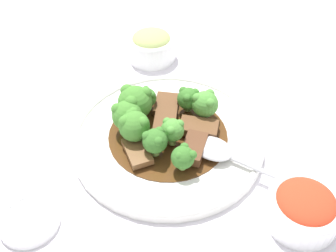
{
  "coord_description": "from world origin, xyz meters",
  "views": [
    {
      "loc": [
        -0.12,
        -0.41,
        0.45
      ],
      "look_at": [
        0.0,
        0.0,
        0.03
      ],
      "focal_mm": 42.0,
      "sensor_mm": 36.0,
      "label": 1
    }
  ],
  "objects_px": {
    "beef_strip_0": "(194,148)",
    "beef_strip_3": "(199,128)",
    "broccoli_floret_4": "(205,104)",
    "broccoli_floret_6": "(135,102)",
    "main_plate": "(168,137)",
    "broccoli_floret_5": "(134,125)",
    "beef_strip_1": "(137,151)",
    "beef_strip_4": "(165,123)",
    "broccoli_floret_8": "(185,157)",
    "beef_strip_2": "(166,104)",
    "broccoli_floret_3": "(188,98)",
    "broccoli_floret_7": "(127,115)",
    "sauce_dish": "(29,220)",
    "side_bowl_appetizer": "(152,45)",
    "broccoli_floret_2": "(146,97)",
    "broccoli_floret_0": "(172,130)",
    "serving_spoon": "(220,152)",
    "broccoli_floret_1": "(155,141)",
    "side_bowl_kimchi": "(304,208)"
  },
  "relations": [
    {
      "from": "beef_strip_0",
      "to": "beef_strip_3",
      "type": "height_order",
      "value": "beef_strip_0"
    },
    {
      "from": "broccoli_floret_4",
      "to": "broccoli_floret_6",
      "type": "bearing_deg",
      "value": 165.07
    },
    {
      "from": "main_plate",
      "to": "beef_strip_0",
      "type": "relative_size",
      "value": 4.59
    },
    {
      "from": "broccoli_floret_5",
      "to": "beef_strip_1",
      "type": "bearing_deg",
      "value": -97.03
    },
    {
      "from": "beef_strip_1",
      "to": "beef_strip_4",
      "type": "bearing_deg",
      "value": 39.39
    },
    {
      "from": "broccoli_floret_5",
      "to": "broccoli_floret_8",
      "type": "distance_m",
      "value": 0.09
    },
    {
      "from": "main_plate",
      "to": "beef_strip_2",
      "type": "distance_m",
      "value": 0.06
    },
    {
      "from": "beef_strip_3",
      "to": "broccoli_floret_3",
      "type": "distance_m",
      "value": 0.05
    },
    {
      "from": "broccoli_floret_7",
      "to": "sauce_dish",
      "type": "height_order",
      "value": "broccoli_floret_7"
    },
    {
      "from": "broccoli_floret_3",
      "to": "broccoli_floret_4",
      "type": "height_order",
      "value": "broccoli_floret_4"
    },
    {
      "from": "beef_strip_4",
      "to": "sauce_dish",
      "type": "bearing_deg",
      "value": -153.31
    },
    {
      "from": "broccoli_floret_3",
      "to": "broccoli_floret_8",
      "type": "xyz_separation_m",
      "value": [
        -0.04,
        -0.12,
        -0.0
      ]
    },
    {
      "from": "broccoli_floret_7",
      "to": "beef_strip_2",
      "type": "bearing_deg",
      "value": 25.71
    },
    {
      "from": "broccoli_floret_6",
      "to": "side_bowl_appetizer",
      "type": "distance_m",
      "value": 0.2
    },
    {
      "from": "beef_strip_3",
      "to": "beef_strip_2",
      "type": "bearing_deg",
      "value": 115.29
    },
    {
      "from": "broccoli_floret_2",
      "to": "broccoli_floret_5",
      "type": "xyz_separation_m",
      "value": [
        -0.03,
        -0.07,
        0.01
      ]
    },
    {
      "from": "broccoli_floret_2",
      "to": "broccoli_floret_4",
      "type": "xyz_separation_m",
      "value": [
        0.08,
        -0.05,
        0.0
      ]
    },
    {
      "from": "broccoli_floret_0",
      "to": "broccoli_floret_3",
      "type": "relative_size",
      "value": 1.09
    },
    {
      "from": "broccoli_floret_3",
      "to": "broccoli_floret_4",
      "type": "distance_m",
      "value": 0.03
    },
    {
      "from": "beef_strip_0",
      "to": "broccoli_floret_5",
      "type": "relative_size",
      "value": 1.24
    },
    {
      "from": "beef_strip_2",
      "to": "beef_strip_3",
      "type": "distance_m",
      "value": 0.08
    },
    {
      "from": "serving_spoon",
      "to": "broccoli_floret_5",
      "type": "bearing_deg",
      "value": 149.8
    },
    {
      "from": "broccoli_floret_1",
      "to": "sauce_dish",
      "type": "distance_m",
      "value": 0.2
    },
    {
      "from": "beef_strip_2",
      "to": "broccoli_floret_0",
      "type": "height_order",
      "value": "broccoli_floret_0"
    },
    {
      "from": "sauce_dish",
      "to": "broccoli_floret_0",
      "type": "bearing_deg",
      "value": 17.72
    },
    {
      "from": "beef_strip_0",
      "to": "broccoli_floret_2",
      "type": "bearing_deg",
      "value": 110.38
    },
    {
      "from": "broccoli_floret_4",
      "to": "sauce_dish",
      "type": "distance_m",
      "value": 0.3
    },
    {
      "from": "beef_strip_0",
      "to": "broccoli_floret_3",
      "type": "xyz_separation_m",
      "value": [
        0.02,
        0.09,
        0.02
      ]
    },
    {
      "from": "sauce_dish",
      "to": "serving_spoon",
      "type": "bearing_deg",
      "value": 5.43
    },
    {
      "from": "broccoli_floret_3",
      "to": "side_bowl_appetizer",
      "type": "xyz_separation_m",
      "value": [
        -0.01,
        0.19,
        -0.01
      ]
    },
    {
      "from": "beef_strip_4",
      "to": "broccoli_floret_2",
      "type": "xyz_separation_m",
      "value": [
        -0.02,
        0.05,
        0.02
      ]
    },
    {
      "from": "beef_strip_3",
      "to": "sauce_dish",
      "type": "relative_size",
      "value": 0.86
    },
    {
      "from": "beef_strip_3",
      "to": "broccoli_floret_3",
      "type": "bearing_deg",
      "value": 90.38
    },
    {
      "from": "main_plate",
      "to": "sauce_dish",
      "type": "relative_size",
      "value": 3.81
    },
    {
      "from": "broccoli_floret_8",
      "to": "main_plate",
      "type": "bearing_deg",
      "value": 92.81
    },
    {
      "from": "broccoli_floret_2",
      "to": "side_bowl_kimchi",
      "type": "xyz_separation_m",
      "value": [
        0.14,
        -0.25,
        -0.01
      ]
    },
    {
      "from": "broccoli_floret_4",
      "to": "broccoli_floret_8",
      "type": "xyz_separation_m",
      "value": [
        -0.06,
        -0.09,
        -0.0
      ]
    },
    {
      "from": "broccoli_floret_1",
      "to": "broccoli_floret_2",
      "type": "distance_m",
      "value": 0.1
    },
    {
      "from": "broccoli_floret_2",
      "to": "serving_spoon",
      "type": "height_order",
      "value": "broccoli_floret_2"
    },
    {
      "from": "main_plate",
      "to": "broccoli_floret_1",
      "type": "distance_m",
      "value": 0.06
    },
    {
      "from": "main_plate",
      "to": "beef_strip_3",
      "type": "xyz_separation_m",
      "value": [
        0.05,
        -0.01,
        0.02
      ]
    },
    {
      "from": "broccoli_floret_1",
      "to": "sauce_dish",
      "type": "xyz_separation_m",
      "value": [
        -0.18,
        -0.05,
        -0.04
      ]
    },
    {
      "from": "broccoli_floret_2",
      "to": "side_bowl_appetizer",
      "type": "relative_size",
      "value": 0.4
    },
    {
      "from": "broccoli_floret_5",
      "to": "sauce_dish",
      "type": "xyz_separation_m",
      "value": [
        -0.16,
        -0.09,
        -0.04
      ]
    },
    {
      "from": "beef_strip_2",
      "to": "side_bowl_appetizer",
      "type": "height_order",
      "value": "side_bowl_appetizer"
    },
    {
      "from": "beef_strip_4",
      "to": "broccoli_floret_6",
      "type": "xyz_separation_m",
      "value": [
        -0.04,
        0.03,
        0.03
      ]
    },
    {
      "from": "beef_strip_1",
      "to": "broccoli_floret_1",
      "type": "bearing_deg",
      "value": -16.49
    },
    {
      "from": "beef_strip_1",
      "to": "broccoli_floret_7",
      "type": "xyz_separation_m",
      "value": [
        -0.0,
        0.05,
        0.02
      ]
    },
    {
      "from": "beef_strip_4",
      "to": "broccoli_floret_2",
      "type": "height_order",
      "value": "broccoli_floret_2"
    },
    {
      "from": "broccoli_floret_5",
      "to": "broccoli_floret_7",
      "type": "height_order",
      "value": "same"
    }
  ]
}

